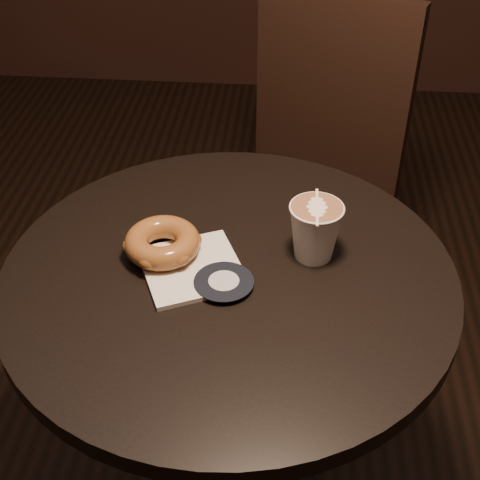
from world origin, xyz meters
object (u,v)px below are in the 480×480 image
(chair, at_px, (313,176))
(latte_cup, at_px, (315,231))
(cafe_table, at_px, (230,357))
(doughnut, at_px, (162,242))
(pastry_bag, at_px, (192,268))

(chair, relative_size, latte_cup, 10.24)
(cafe_table, xyz_separation_m, doughnut, (-0.11, 0.02, 0.23))
(chair, relative_size, pastry_bag, 6.63)
(chair, height_order, doughnut, chair)
(chair, xyz_separation_m, pastry_bag, (-0.20, -0.62, 0.22))
(pastry_bag, bearing_deg, chair, 48.39)
(cafe_table, bearing_deg, chair, 76.80)
(doughnut, bearing_deg, chair, 67.11)
(cafe_table, distance_m, doughnut, 0.25)
(pastry_bag, bearing_deg, latte_cup, -7.94)
(cafe_table, height_order, latte_cup, latte_cup)
(pastry_bag, bearing_deg, cafe_table, -17.34)
(pastry_bag, distance_m, doughnut, 0.06)
(pastry_bag, relative_size, doughnut, 1.22)
(chair, bearing_deg, cafe_table, -80.50)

